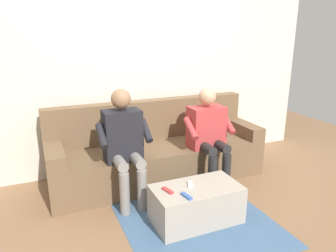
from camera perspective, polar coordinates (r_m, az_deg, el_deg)
name	(u,v)px	position (r m, az deg, el deg)	size (l,w,h in m)	color
ground_plane	(183,206)	(3.44, 2.60, -14.03)	(8.00, 8.00, 0.00)	#846042
back_wall	(141,67)	(4.14, -4.78, 10.44)	(4.92, 0.06, 2.62)	beige
couch	(157,153)	(3.91, -2.03, -4.92)	(2.54, 0.76, 0.93)	brown
coffee_table	(196,204)	(3.13, 5.04, -13.69)	(0.83, 0.45, 0.36)	#A89E8E
person_left_seated	(209,131)	(3.69, 7.24, -0.90)	(0.56, 0.50, 1.14)	#B23838
person_right_seated	(124,140)	(3.31, -7.84, -2.53)	(0.53, 0.51, 1.20)	black
remote_blue	(187,196)	(2.86, 3.32, -12.36)	(0.13, 0.04, 0.02)	#3860B7
remote_red	(168,190)	(2.95, -0.08, -11.41)	(0.13, 0.04, 0.02)	#B73333
remote_white	(190,184)	(3.06, 4.00, -10.32)	(0.12, 0.04, 0.02)	white
floor_rug	(190,214)	(3.30, 4.04, -15.44)	(1.37, 1.71, 0.01)	#426084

